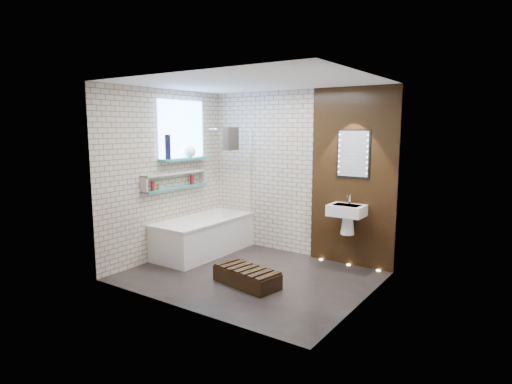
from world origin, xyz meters
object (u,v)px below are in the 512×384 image
Objects in this scene: washbasin at (347,214)px; walnut_step at (247,277)px; bath_screen at (238,174)px; bathtub at (204,236)px; led_mirror at (353,154)px.

washbasin reaches higher than walnut_step.
washbasin is at bearing 5.78° from bath_screen.
bath_screen is 1.89m from washbasin.
bathtub reaches higher than walnut_step.
washbasin is (2.17, 0.62, 0.50)m from bathtub.
bathtub is 2.68m from led_mirror.
led_mirror reaches higher than walnut_step.
bathtub is at bearing 151.60° from walnut_step.
led_mirror is (1.82, 0.34, 0.37)m from bath_screen.
walnut_step is at bearing -119.82° from washbasin.
led_mirror is at bearing 10.66° from bath_screen.
washbasin is 0.88m from led_mirror.
washbasin is at bearing 60.18° from walnut_step.
bath_screen is 1.89m from led_mirror.
bath_screen reaches higher than washbasin.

